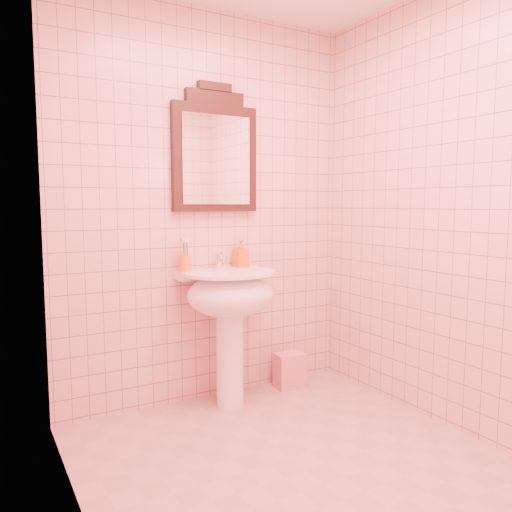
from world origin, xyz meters
TOP-DOWN VIEW (x-y plane):
  - floor at (0.00, 0.00)m, footprint 2.20×2.20m
  - back_wall at (0.00, 1.10)m, footprint 2.00×0.02m
  - pedestal_sink at (0.04, 0.87)m, footprint 0.58×0.58m
  - faucet at (0.04, 1.01)m, footprint 0.04×0.16m
  - mirror at (0.04, 1.07)m, footprint 0.58×0.06m
  - toothbrush_cup at (-0.20, 1.02)m, footprint 0.08×0.08m
  - soap_dispenser at (0.20, 1.03)m, footprint 0.09×0.09m
  - towel at (0.55, 0.96)m, footprint 0.21×0.15m

SIDE VIEW (x-z plane):
  - floor at x=0.00m, z-range 0.00..0.00m
  - towel at x=0.55m, z-range 0.00..0.24m
  - pedestal_sink at x=0.04m, z-range 0.23..1.09m
  - toothbrush_cup at x=-0.20m, z-range 0.82..1.01m
  - faucet at x=0.04m, z-range 0.87..0.97m
  - soap_dispenser at x=0.20m, z-range 0.86..1.04m
  - back_wall at x=0.00m, z-range 0.00..2.50m
  - mirror at x=0.04m, z-range 1.20..2.01m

